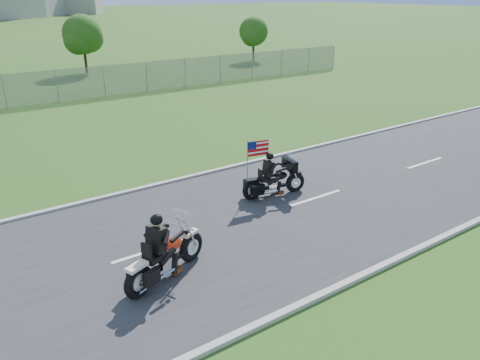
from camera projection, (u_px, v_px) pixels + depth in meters
ground at (215, 232)px, 13.56m from camera, size 420.00×420.00×0.00m
road at (214, 231)px, 13.55m from camera, size 120.00×8.00×0.04m
curb_north at (154, 186)px, 16.62m from camera, size 120.00×0.18×0.12m
curb_south at (310, 301)px, 10.46m from camera, size 120.00×0.18×0.12m
tree_fence_near at (83, 36)px, 38.48m from camera, size 3.52×3.28×4.75m
tree_fence_far at (254, 33)px, 45.54m from camera, size 3.08×2.87×4.20m
motorcycle_lead at (165, 258)px, 11.14m from camera, size 2.57×1.30×1.81m
motorcycle_follow at (274, 181)px, 15.70m from camera, size 2.33×0.94×1.96m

